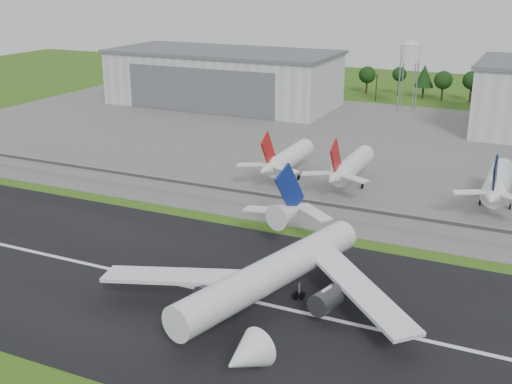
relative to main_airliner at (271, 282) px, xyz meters
The scene contains 13 objects.
ground 15.02m from the main_airliner, 137.58° to the right, with size 600.00×600.00×0.00m, color #316117.
runway 11.56m from the main_airliner, behind, with size 320.00×60.00×0.10m, color black.
runway_centerline 11.53m from the main_airliner, behind, with size 220.00×1.00×0.02m, color white.
apron 111.02m from the main_airliner, 95.42° to the left, with size 320.00×150.00×0.10m, color slate.
blast_fence 46.70m from the main_airliner, 103.00° to the left, with size 240.00×0.61×3.50m.
hangar_west 179.90m from the main_airliner, 120.22° to the left, with size 97.00×44.00×23.20m.
water_tower 177.20m from the main_airliner, 95.04° to the left, with size 8.40×8.40×29.40m.
utility_poles 190.77m from the main_airliner, 93.15° to the left, with size 230.00×3.00×12.00m, color black, non-canonical shape.
treeline 205.75m from the main_airliner, 92.92° to the left, with size 320.00×16.00×22.00m, color black, non-canonical shape.
main_airliner is the anchor object (origin of this frame).
parked_jet_red_a 71.51m from the main_airliner, 110.59° to the left, with size 7.36×31.29×16.40m.
parked_jet_red_b 67.32m from the main_airliner, 96.00° to the left, with size 7.36×31.29×16.43m.
parked_jet_navy 73.31m from the main_airliner, 66.06° to the left, with size 7.36×31.29×16.74m.
Camera 1 is at (49.24, -79.83, 54.28)m, focal length 45.00 mm.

